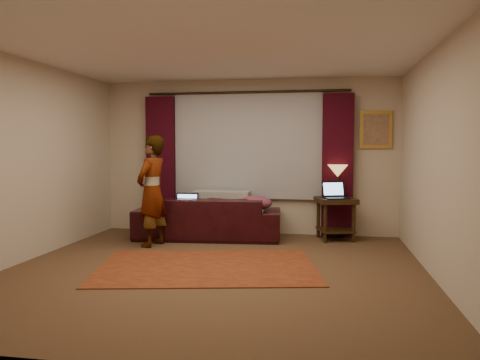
# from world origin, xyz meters

# --- Properties ---
(floor) EXTENTS (5.00, 5.00, 0.01)m
(floor) POSITION_xyz_m (0.00, 0.00, -0.01)
(floor) COLOR brown
(floor) RESTS_ON ground
(ceiling) EXTENTS (5.00, 5.00, 0.02)m
(ceiling) POSITION_xyz_m (0.00, 0.00, 2.60)
(ceiling) COLOR silver
(ceiling) RESTS_ON ground
(wall_back) EXTENTS (5.00, 0.02, 2.60)m
(wall_back) POSITION_xyz_m (0.00, 2.50, 1.30)
(wall_back) COLOR beige
(wall_back) RESTS_ON ground
(wall_front) EXTENTS (5.00, 0.02, 2.60)m
(wall_front) POSITION_xyz_m (0.00, -2.50, 1.30)
(wall_front) COLOR beige
(wall_front) RESTS_ON ground
(wall_left) EXTENTS (0.02, 5.00, 2.60)m
(wall_left) POSITION_xyz_m (-2.50, 0.00, 1.30)
(wall_left) COLOR beige
(wall_left) RESTS_ON ground
(wall_right) EXTENTS (0.02, 5.00, 2.60)m
(wall_right) POSITION_xyz_m (2.50, 0.00, 1.30)
(wall_right) COLOR beige
(wall_right) RESTS_ON ground
(sheer_curtain) EXTENTS (2.50, 0.05, 1.80)m
(sheer_curtain) POSITION_xyz_m (0.00, 2.44, 1.50)
(sheer_curtain) COLOR #A1A2A9
(sheer_curtain) RESTS_ON wall_back
(drape_left) EXTENTS (0.50, 0.14, 2.30)m
(drape_left) POSITION_xyz_m (-1.50, 2.39, 1.18)
(drape_left) COLOR #320612
(drape_left) RESTS_ON floor
(drape_right) EXTENTS (0.50, 0.14, 2.30)m
(drape_right) POSITION_xyz_m (1.50, 2.39, 1.18)
(drape_right) COLOR #320612
(drape_right) RESTS_ON floor
(curtain_rod) EXTENTS (0.04, 0.04, 3.40)m
(curtain_rod) POSITION_xyz_m (0.00, 2.39, 2.38)
(curtain_rod) COLOR black
(curtain_rod) RESTS_ON wall_back
(picture_frame) EXTENTS (0.50, 0.04, 0.60)m
(picture_frame) POSITION_xyz_m (2.10, 2.47, 1.75)
(picture_frame) COLOR gold
(picture_frame) RESTS_ON wall_back
(sofa) EXTENTS (2.39, 1.19, 0.93)m
(sofa) POSITION_xyz_m (-0.55, 1.91, 0.47)
(sofa) COLOR black
(sofa) RESTS_ON floor
(throw_blanket) EXTENTS (0.94, 0.38, 0.11)m
(throw_blanket) POSITION_xyz_m (-0.37, 2.13, 0.94)
(throw_blanket) COLOR #9F9D99
(throw_blanket) RESTS_ON sofa
(clothing_pile) EXTENTS (0.59, 0.48, 0.23)m
(clothing_pile) POSITION_xyz_m (0.22, 1.88, 0.58)
(clothing_pile) COLOR brown
(clothing_pile) RESTS_ON sofa
(laptop_sofa) EXTENTS (0.38, 0.41, 0.26)m
(laptop_sofa) POSITION_xyz_m (-0.87, 1.72, 0.60)
(laptop_sofa) COLOR black
(laptop_sofa) RESTS_ON sofa
(area_rug) EXTENTS (2.93, 2.24, 0.01)m
(area_rug) POSITION_xyz_m (-0.12, 0.13, 0.01)
(area_rug) COLOR maroon
(area_rug) RESTS_ON floor
(end_table) EXTENTS (0.70, 0.70, 0.67)m
(end_table) POSITION_xyz_m (1.47, 2.13, 0.33)
(end_table) COLOR black
(end_table) RESTS_ON floor
(tiffany_lamp) EXTENTS (0.36, 0.36, 0.52)m
(tiffany_lamp) POSITION_xyz_m (1.50, 2.25, 0.93)
(tiffany_lamp) COLOR olive
(tiffany_lamp) RESTS_ON end_table
(laptop_table) EXTENTS (0.48, 0.50, 0.27)m
(laptop_table) POSITION_xyz_m (1.48, 2.01, 0.80)
(laptop_table) COLOR black
(laptop_table) RESTS_ON end_table
(person) EXTENTS (0.57, 0.57, 1.64)m
(person) POSITION_xyz_m (-1.22, 1.19, 0.82)
(person) COLOR #9F9D99
(person) RESTS_ON floor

